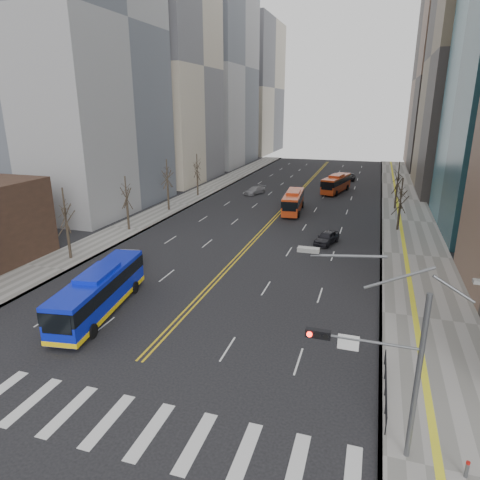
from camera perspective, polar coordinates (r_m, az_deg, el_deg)
name	(u,v)px	position (r m, az deg, el deg)	size (l,w,h in m)	color
ground	(88,416)	(24.59, -19.61, -21.21)	(220.00, 220.00, 0.00)	black
sidewalk_right	(408,221)	(61.76, 21.46, 2.37)	(7.00, 130.00, 0.15)	slate
sidewalk_left	(178,204)	(68.16, -8.32, 4.76)	(5.00, 130.00, 0.15)	slate
crosswalk	(88,416)	(24.59, -19.61, -21.20)	(26.70, 4.00, 0.01)	silver
centerline	(293,198)	(72.46, 7.10, 5.52)	(0.55, 100.00, 0.01)	gold
office_towers	(313,52)	(84.66, 9.72, 23.42)	(83.00, 134.00, 58.00)	gray
signal_mast	(383,357)	(19.60, 18.55, -14.62)	(5.37, 0.37, 9.39)	slate
pedestrian_railing	(386,385)	(25.17, 18.87, -17.78)	(0.06, 6.06, 1.02)	black
street_trees	(207,189)	(54.12, -4.38, 6.76)	(35.20, 47.20, 7.60)	black
blue_bus	(99,291)	(33.81, -18.23, -6.43)	(4.10, 11.65, 3.34)	#0C1DBE
red_bus_near	(293,200)	(62.72, 7.12, 5.27)	(3.06, 9.90, 3.13)	#C33A14
red_bus_far	(336,183)	(78.48, 12.71, 7.48)	(4.45, 10.29, 3.21)	#C33A14
car_white	(124,260)	(42.63, -15.22, -2.58)	(1.58, 4.53, 1.49)	silver
car_dark_mid	(327,238)	(49.05, 11.48, 0.32)	(1.72, 4.27, 1.46)	black
car_silver	(255,190)	(75.49, 1.99, 6.65)	(1.87, 4.61, 1.34)	#949499
car_dark_far	(349,177)	(92.35, 14.35, 8.14)	(2.25, 4.88, 1.36)	black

